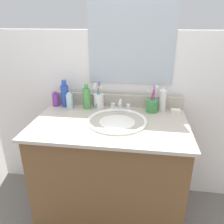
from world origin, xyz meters
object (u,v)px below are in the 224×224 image
object	(u,v)px
bottle_cream_purple	(56,100)
cup_white_ceramic	(99,100)
faucet	(120,107)
cup_green	(152,105)
soap_bar	(176,111)
bottle_gel_clear	(70,101)
bottle_toner_green	(87,98)
bottle_lotion_white	(162,100)
bottle_shampoo_blue	(65,95)

from	to	relation	value
bottle_cream_purple	cup_white_ceramic	size ratio (longest dim) A/B	0.57
cup_white_ceramic	faucet	bearing A→B (deg)	-10.32
cup_green	soap_bar	world-z (taller)	cup_green
bottle_gel_clear	soap_bar	size ratio (longest dim) A/B	1.84
faucet	bottle_toner_green	size ratio (longest dim) A/B	0.88
bottle_gel_clear	bottle_toner_green	world-z (taller)	bottle_toner_green
bottle_lotion_white	bottle_shampoo_blue	bearing A→B (deg)	-178.96
bottle_gel_clear	bottle_cream_purple	distance (m)	0.12
faucet	bottle_shampoo_blue	xyz separation A→B (m)	(-0.41, 0.03, 0.06)
bottle_cream_purple	soap_bar	bearing A→B (deg)	-0.78
cup_white_ceramic	bottle_shampoo_blue	bearing A→B (deg)	179.65
bottle_shampoo_blue	bottle_lotion_white	distance (m)	0.71
bottle_toner_green	cup_green	xyz separation A→B (m)	(0.47, -0.00, -0.03)
faucet	bottle_lotion_white	world-z (taller)	bottle_lotion_white
bottle_gel_clear	soap_bar	xyz separation A→B (m)	(0.75, 0.03, -0.04)
bottle_gel_clear	bottle_lotion_white	distance (m)	0.66
cup_green	bottle_gel_clear	bearing A→B (deg)	-178.43
cup_white_ceramic	soap_bar	world-z (taller)	cup_white_ceramic
bottle_toner_green	cup_green	bearing A→B (deg)	-0.28
bottle_toner_green	cup_white_ceramic	bearing A→B (deg)	16.35
bottle_gel_clear	cup_green	bearing A→B (deg)	1.57
faucet	soap_bar	distance (m)	0.39
bottle_cream_purple	soap_bar	distance (m)	0.87
bottle_gel_clear	bottle_shampoo_blue	world-z (taller)	bottle_shampoo_blue
bottle_toner_green	cup_white_ceramic	xyz separation A→B (m)	(0.08, 0.02, -0.02)
bottle_lotion_white	cup_white_ceramic	xyz separation A→B (m)	(-0.45, -0.01, -0.02)
bottle_shampoo_blue	faucet	bearing A→B (deg)	-4.24
faucet	bottle_lotion_white	xyz separation A→B (m)	(0.29, 0.04, 0.05)
bottle_cream_purple	bottle_shampoo_blue	bearing A→B (deg)	5.54
bottle_shampoo_blue	bottle_lotion_white	size ratio (longest dim) A/B	1.15
bottle_lotion_white	bottle_gel_clear	bearing A→B (deg)	-175.01
soap_bar	bottle_toner_green	bearing A→B (deg)	-179.32
faucet	bottle_cream_purple	world-z (taller)	bottle_cream_purple
bottle_cream_purple	soap_bar	world-z (taller)	bottle_cream_purple
cup_white_ceramic	soap_bar	size ratio (longest dim) A/B	3.04
cup_green	cup_white_ceramic	xyz separation A→B (m)	(-0.38, 0.03, 0.01)
bottle_toner_green	bottle_lotion_white	bearing A→B (deg)	4.17
cup_green	bottle_toner_green	bearing A→B (deg)	179.72
bottle_toner_green	soap_bar	world-z (taller)	bottle_toner_green
bottle_lotion_white	cup_white_ceramic	world-z (taller)	cup_white_ceramic
bottle_toner_green	faucet	bearing A→B (deg)	-1.05
bottle_toner_green	bottle_shampoo_blue	distance (m)	0.17
bottle_cream_purple	cup_white_ceramic	world-z (taller)	cup_white_ceramic
bottle_toner_green	bottle_shampoo_blue	size ratio (longest dim) A/B	0.93
bottle_toner_green	cup_green	world-z (taller)	cup_green
cup_white_ceramic	soap_bar	bearing A→B (deg)	-1.81
bottle_toner_green	bottle_shampoo_blue	bearing A→B (deg)	171.21
bottle_gel_clear	cup_white_ceramic	bearing A→B (deg)	11.77
bottle_cream_purple	cup_white_ceramic	bearing A→B (deg)	0.94
bottle_lotion_white	soap_bar	bearing A→B (deg)	-18.76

